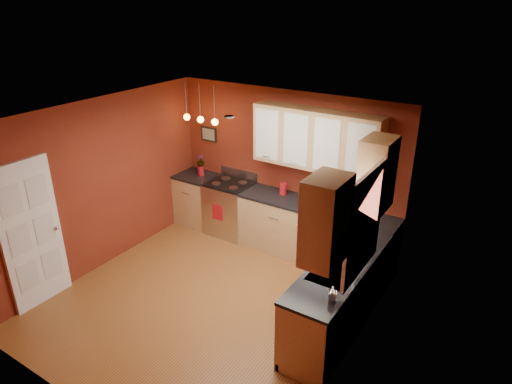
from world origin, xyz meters
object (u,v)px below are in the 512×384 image
Objects in this scene: gas_range at (230,208)px; red_canister at (283,189)px; coffee_maker at (351,207)px; sink at (336,273)px; soap_pump at (332,294)px.

gas_range is 5.93× the size of red_canister.
coffee_maker reaches higher than gas_range.
sink is 2.93× the size of coffee_maker.
sink is at bearing -29.78° from gas_range.
gas_range is at bearing -178.89° from coffee_maker.
gas_range is 2.27m from coffee_maker.
sink is at bearing -73.80° from coffee_maker.
gas_range is 1.59× the size of sink.
sink reaches higher than red_canister.
coffee_maker is at bearing 105.63° from sink.
coffee_maker is at bearing -4.47° from red_canister.
coffee_maker is at bearing 106.58° from soap_pump.
coffee_maker is 2.16m from soap_pump.
gas_range is at bearing 150.22° from sink.
red_canister is at bearing 135.27° from sink.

